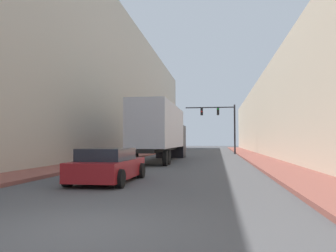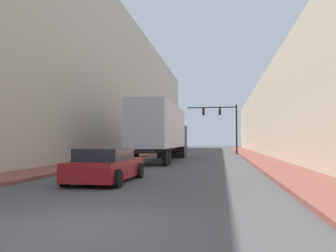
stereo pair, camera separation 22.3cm
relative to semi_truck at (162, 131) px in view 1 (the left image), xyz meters
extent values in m
plane|color=#4C4C4F|center=(1.92, -20.25, -2.41)|extent=(200.00, 200.00, 0.00)
cube|color=brown|center=(7.89, 9.75, -2.34)|extent=(2.45, 80.00, 0.15)
cube|color=brown|center=(-4.05, 9.75, -2.34)|extent=(2.45, 80.00, 0.15)
cube|color=beige|center=(12.11, 9.75, 1.94)|extent=(6.00, 80.00, 8.71)
cube|color=#BCB29E|center=(-8.28, 9.75, 5.44)|extent=(6.00, 80.00, 15.70)
cube|color=#B2B7C1|center=(0.00, -1.14, 0.28)|extent=(2.59, 10.72, 3.19)
cube|color=black|center=(0.00, -1.14, -1.46)|extent=(1.29, 10.72, 0.24)
cube|color=black|center=(0.00, 5.46, -0.89)|extent=(2.59, 2.47, 3.05)
cylinder|color=black|center=(-1.14, -5.29, -1.91)|extent=(0.25, 1.00, 1.00)
cylinder|color=black|center=(1.14, -5.29, -1.91)|extent=(0.25, 1.00, 1.00)
cylinder|color=black|center=(-1.14, -4.09, -1.91)|extent=(0.25, 1.00, 1.00)
cylinder|color=black|center=(1.14, -4.09, -1.91)|extent=(0.25, 1.00, 1.00)
cylinder|color=black|center=(-1.14, 5.46, -1.91)|extent=(0.25, 1.00, 1.00)
cylinder|color=black|center=(1.14, 5.46, -1.91)|extent=(0.25, 1.00, 1.00)
cube|color=maroon|center=(0.22, -13.52, -1.89)|extent=(1.87, 4.39, 0.68)
cube|color=#1E232D|center=(0.22, -13.74, -1.33)|extent=(1.64, 2.41, 0.45)
cylinder|color=black|center=(-0.71, -12.03, -2.09)|extent=(0.25, 0.64, 0.64)
cylinder|color=black|center=(1.16, -12.03, -2.09)|extent=(0.25, 0.64, 0.64)
cylinder|color=black|center=(-0.71, -15.11, -2.09)|extent=(0.25, 0.64, 0.64)
cylinder|color=black|center=(1.16, -15.11, -2.09)|extent=(0.25, 0.64, 0.64)
cylinder|color=black|center=(6.51, 14.93, 0.61)|extent=(0.20, 0.20, 6.04)
cube|color=black|center=(3.50, 14.93, 3.33)|extent=(6.03, 0.12, 0.12)
cube|color=black|center=(4.50, 14.93, 2.82)|extent=(0.30, 0.24, 0.90)
sphere|color=green|center=(4.50, 14.79, 3.10)|extent=(0.18, 0.18, 0.18)
cube|color=black|center=(2.49, 14.93, 2.82)|extent=(0.30, 0.24, 0.90)
sphere|color=red|center=(2.49, 14.79, 2.82)|extent=(0.18, 0.18, 0.18)
camera|label=1|loc=(4.44, -25.87, -0.81)|focal=35.00mm
camera|label=2|loc=(4.66, -25.83, -0.81)|focal=35.00mm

